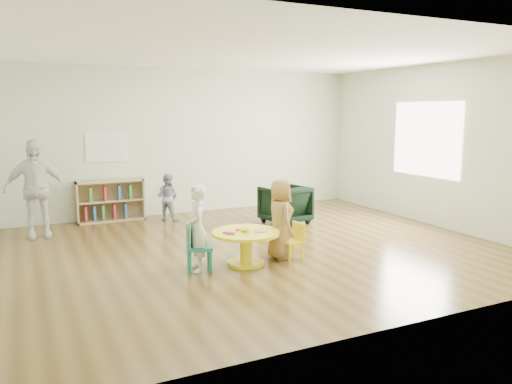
% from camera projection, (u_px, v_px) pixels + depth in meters
% --- Properties ---
extents(room, '(7.10, 7.00, 2.80)m').
position_uv_depth(room, '(257.00, 119.00, 7.03)').
color(room, brown).
rests_on(room, ground).
extents(activity_table, '(0.89, 0.89, 0.49)m').
position_uv_depth(activity_table, '(246.00, 242.00, 6.53)').
color(activity_table, yellow).
rests_on(activity_table, ground).
extents(kid_chair_left, '(0.39, 0.39, 0.60)m').
position_uv_depth(kid_chair_left, '(196.00, 246.00, 6.28)').
color(kid_chair_left, '#167D64').
rests_on(kid_chair_left, ground).
extents(kid_chair_right, '(0.29, 0.29, 0.50)m').
position_uv_depth(kid_chair_right, '(294.00, 240.00, 6.77)').
color(kid_chair_right, yellow).
rests_on(kid_chair_right, ground).
extents(bookshelf, '(1.20, 0.30, 0.75)m').
position_uv_depth(bookshelf, '(110.00, 201.00, 9.13)').
color(bookshelf, tan).
rests_on(bookshelf, ground).
extents(alphabet_poster, '(0.74, 0.01, 0.54)m').
position_uv_depth(alphabet_poster, '(107.00, 147.00, 9.09)').
color(alphabet_poster, white).
rests_on(alphabet_poster, ground).
extents(armchair, '(0.84, 0.86, 0.68)m').
position_uv_depth(armchair, '(285.00, 205.00, 8.92)').
color(armchair, black).
rests_on(armchair, ground).
extents(child_left, '(0.34, 0.44, 1.10)m').
position_uv_depth(child_left, '(197.00, 228.00, 6.24)').
color(child_left, white).
rests_on(child_left, ground).
extents(child_right, '(0.40, 0.57, 1.10)m').
position_uv_depth(child_right, '(280.00, 219.00, 6.76)').
color(child_right, yellow).
rests_on(child_right, ground).
extents(toddler, '(0.54, 0.53, 0.87)m').
position_uv_depth(toddler, '(168.00, 197.00, 9.14)').
color(toddler, '#1C2447').
rests_on(toddler, ground).
extents(adult_caretaker, '(0.92, 0.39, 1.56)m').
position_uv_depth(adult_caretaker, '(35.00, 189.00, 7.87)').
color(adult_caretaker, white).
rests_on(adult_caretaker, ground).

